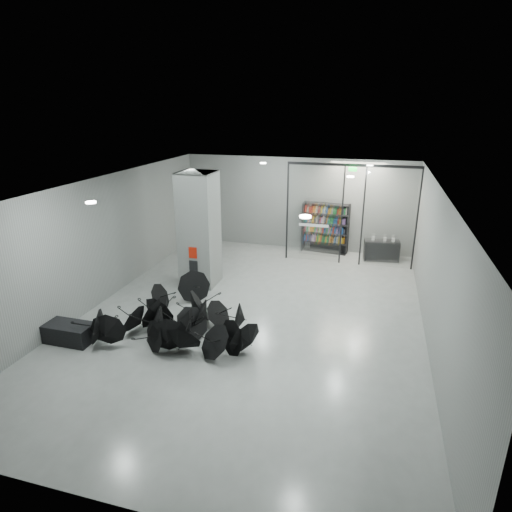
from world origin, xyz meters
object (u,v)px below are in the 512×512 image
(column, at_px, (199,230))
(shop_counter, at_px, (381,250))
(bench, at_px, (65,332))
(bookshelf, at_px, (325,228))
(umbrella_cluster, at_px, (180,326))

(column, bearing_deg, shop_counter, 34.48)
(bench, xyz_separation_m, bookshelf, (5.83, 9.55, 0.82))
(shop_counter, height_order, umbrella_cluster, umbrella_cluster)
(column, xyz_separation_m, shop_counter, (6.24, 4.28, -1.58))
(column, xyz_separation_m, bench, (-2.00, -4.80, -1.74))
(column, bearing_deg, bench, -112.61)
(shop_counter, bearing_deg, bench, -140.12)
(column, relative_size, umbrella_cluster, 0.78)
(bench, relative_size, shop_counter, 1.14)
(column, height_order, shop_counter, column)
(column, relative_size, bookshelf, 1.85)
(bench, xyz_separation_m, umbrella_cluster, (2.92, 1.06, 0.06))
(bench, distance_m, bookshelf, 11.22)
(bench, height_order, bookshelf, bookshelf)
(column, distance_m, umbrella_cluster, 4.21)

